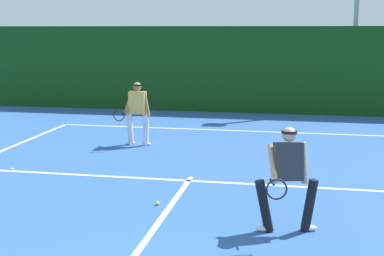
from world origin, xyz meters
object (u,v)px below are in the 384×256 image
tennis_ball_extra (12,169)px  player_near (288,175)px  player_far (137,111)px  tennis_ball (157,203)px

tennis_ball_extra → player_near: bearing=-22.5°
tennis_ball_extra → player_far: bearing=57.7°
player_near → tennis_ball: (-2.16, 0.79, -0.83)m
player_far → tennis_ball: size_ratio=24.62×
tennis_ball → player_far: bearing=110.6°
player_far → tennis_ball: (1.70, -4.53, -0.86)m
player_near → player_far: player_far is taller
player_near → tennis_ball_extra: (-5.73, 2.37, -0.83)m
player_near → tennis_ball: bearing=-33.3°
player_near → tennis_ball: 2.45m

